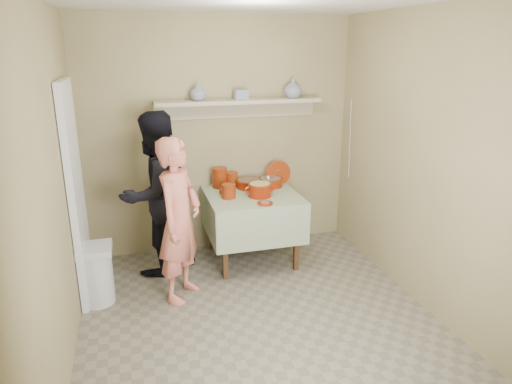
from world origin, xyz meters
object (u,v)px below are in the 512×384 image
object	(u,v)px
person_helper	(156,194)
trash_bin	(96,274)
cazuela_rice	(260,189)
serving_table	(252,204)
person_cook	(179,221)

from	to	relation	value
person_helper	trash_bin	xyz separation A→B (m)	(-0.60, -0.51, -0.55)
person_helper	cazuela_rice	xyz separation A→B (m)	(1.06, -0.12, 0.01)
cazuela_rice	trash_bin	world-z (taller)	cazuela_rice
trash_bin	serving_table	bearing A→B (deg)	17.52
serving_table	cazuela_rice	world-z (taller)	cazuela_rice
person_cook	trash_bin	size ratio (longest dim) A/B	2.72
serving_table	trash_bin	xyz separation A→B (m)	(-1.61, -0.51, -0.36)
person_cook	cazuela_rice	distance (m)	1.02
person_cook	trash_bin	distance (m)	0.91
person_helper	serving_table	size ratio (longest dim) A/B	1.72
person_cook	cazuela_rice	xyz separation A→B (m)	(0.89, 0.48, 0.08)
person_cook	person_helper	xyz separation A→B (m)	(-0.17, 0.60, 0.08)
person_cook	serving_table	xyz separation A→B (m)	(0.84, 0.60, -0.12)
serving_table	cazuela_rice	size ratio (longest dim) A/B	2.95
person_cook	trash_bin	xyz separation A→B (m)	(-0.77, 0.09, -0.48)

